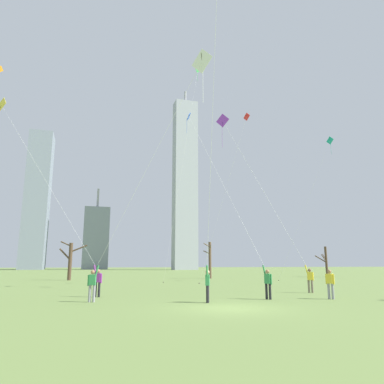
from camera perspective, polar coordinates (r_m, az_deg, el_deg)
ground_plane at (r=16.74m, az=6.17°, el=-17.95°), size 400.00×400.00×0.00m
kite_flyer_far_back_blue at (r=21.84m, az=9.97°, el=-9.80°), size 2.30×10.03×14.87m
kite_flyer_midfield_left_purple at (r=26.73m, az=15.09°, el=-7.30°), size 4.99×5.31×14.44m
kite_flyer_foreground_left_yellow at (r=24.22m, az=-18.90°, el=-5.79°), size 8.33×6.99×14.71m
kite_flyer_midfield_right_white at (r=19.18m, az=-12.39°, el=-7.55°), size 5.55×4.21×13.04m
kite_flyer_foreground_right_pink at (r=17.66m, az=2.79°, el=-6.05°), size 2.49×8.95×19.33m
bystander_strolling_midfield at (r=22.12m, az=21.17°, el=-13.31°), size 0.35×0.45×1.62m
distant_kite_drifting_right_teal at (r=44.13m, az=20.39°, el=5.47°), size 4.54×6.00×16.33m
distant_kite_drifting_left_green at (r=48.53m, az=0.35°, el=15.54°), size 5.57×4.12×28.07m
distant_kite_high_overhead_red at (r=36.47m, az=7.68°, el=8.25°), size 3.92×4.82×16.81m
bare_tree_leftmost at (r=58.76m, az=20.55°, el=-10.29°), size 2.13×2.53×4.54m
bare_tree_right_of_center at (r=49.58m, az=2.87°, el=-10.67°), size 1.16×1.46×4.89m
bare_tree_center at (r=46.81m, az=-18.85°, el=-10.13°), size 3.36×1.02×4.71m
skyline_wide_slab at (r=127.97m, az=-1.13°, el=1.53°), size 8.20×5.48×65.79m
skyline_slender_spire at (r=139.31m, az=-15.09°, el=-7.10°), size 9.20×7.78×30.30m
skyline_mid_tower_left at (r=141.54m, az=-23.45°, el=-1.13°), size 8.08×10.77×49.77m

